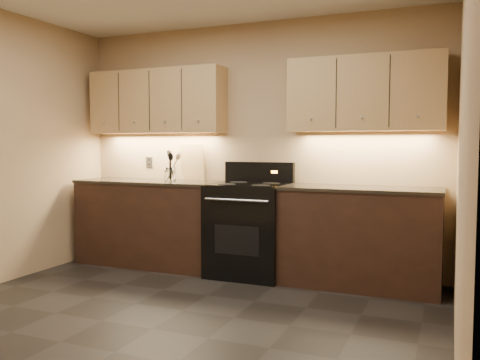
% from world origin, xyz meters
% --- Properties ---
extents(floor, '(4.00, 4.00, 0.00)m').
position_xyz_m(floor, '(0.00, 0.00, 0.00)').
color(floor, black).
rests_on(floor, ground).
extents(wall_back, '(4.00, 0.04, 2.60)m').
position_xyz_m(wall_back, '(0.00, 2.00, 1.30)').
color(wall_back, tan).
rests_on(wall_back, ground).
extents(wall_right, '(0.04, 4.00, 2.60)m').
position_xyz_m(wall_right, '(2.00, 0.00, 1.30)').
color(wall_right, tan).
rests_on(wall_right, ground).
extents(counter_left, '(1.62, 0.62, 0.93)m').
position_xyz_m(counter_left, '(-1.10, 1.70, 0.47)').
color(counter_left, black).
rests_on(counter_left, ground).
extents(counter_right, '(1.46, 0.62, 0.93)m').
position_xyz_m(counter_right, '(1.18, 1.70, 0.47)').
color(counter_right, black).
rests_on(counter_right, ground).
extents(stove, '(0.76, 0.68, 1.14)m').
position_xyz_m(stove, '(0.08, 1.68, 0.48)').
color(stove, black).
rests_on(stove, ground).
extents(upper_cab_left, '(1.60, 0.30, 0.70)m').
position_xyz_m(upper_cab_left, '(-1.10, 1.85, 1.80)').
color(upper_cab_left, tan).
rests_on(upper_cab_left, wall_back).
extents(upper_cab_right, '(1.44, 0.30, 0.70)m').
position_xyz_m(upper_cab_right, '(1.18, 1.85, 1.80)').
color(upper_cab_right, tan).
rests_on(upper_cab_right, wall_back).
extents(outlet_plate, '(0.08, 0.01, 0.12)m').
position_xyz_m(outlet_plate, '(-1.30, 1.99, 1.12)').
color(outlet_plate, '#B2B5BA').
rests_on(outlet_plate, wall_back).
extents(utensil_crock, '(0.16, 0.16, 0.15)m').
position_xyz_m(utensil_crock, '(-0.85, 1.69, 1.00)').
color(utensil_crock, white).
rests_on(utensil_crock, counter_left).
extents(cutting_board, '(0.32, 0.12, 0.40)m').
position_xyz_m(cutting_board, '(-0.72, 1.97, 1.13)').
color(cutting_board, tan).
rests_on(cutting_board, counter_left).
extents(wooden_spoon, '(0.18, 0.12, 0.31)m').
position_xyz_m(wooden_spoon, '(-0.88, 1.70, 1.10)').
color(wooden_spoon, tan).
rests_on(wooden_spoon, utensil_crock).
extents(black_spoon, '(0.10, 0.13, 0.30)m').
position_xyz_m(black_spoon, '(-0.85, 1.71, 1.09)').
color(black_spoon, black).
rests_on(black_spoon, utensil_crock).
extents(black_turner, '(0.15, 0.17, 0.35)m').
position_xyz_m(black_turner, '(-0.83, 1.68, 1.11)').
color(black_turner, black).
rests_on(black_turner, utensil_crock).
extents(steel_spatula, '(0.15, 0.10, 0.34)m').
position_xyz_m(steel_spatula, '(-0.83, 1.71, 1.11)').
color(steel_spatula, silver).
rests_on(steel_spatula, utensil_crock).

